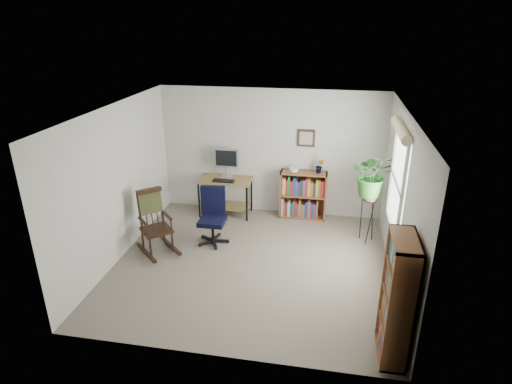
% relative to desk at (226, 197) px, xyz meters
% --- Properties ---
extents(floor, '(4.20, 4.00, 0.00)m').
position_rel_desk_xyz_m(floor, '(0.83, -1.70, -0.36)').
color(floor, slate).
rests_on(floor, ground).
extents(ceiling, '(4.20, 4.00, 0.00)m').
position_rel_desk_xyz_m(ceiling, '(0.83, -1.70, 2.04)').
color(ceiling, silver).
rests_on(ceiling, ground).
extents(wall_back, '(4.20, 0.00, 2.40)m').
position_rel_desk_xyz_m(wall_back, '(0.83, 0.30, 0.84)').
color(wall_back, beige).
rests_on(wall_back, ground).
extents(wall_front, '(4.20, 0.00, 2.40)m').
position_rel_desk_xyz_m(wall_front, '(0.83, -3.70, 0.84)').
color(wall_front, beige).
rests_on(wall_front, ground).
extents(wall_left, '(0.00, 4.00, 2.40)m').
position_rel_desk_xyz_m(wall_left, '(-1.27, -1.70, 0.84)').
color(wall_left, beige).
rests_on(wall_left, ground).
extents(wall_right, '(0.00, 4.00, 2.40)m').
position_rel_desk_xyz_m(wall_right, '(2.93, -1.70, 0.84)').
color(wall_right, beige).
rests_on(wall_right, ground).
extents(window, '(0.12, 1.20, 1.50)m').
position_rel_desk_xyz_m(window, '(2.89, -1.40, 1.04)').
color(window, silver).
rests_on(window, wall_right).
extents(desk, '(1.00, 0.55, 0.72)m').
position_rel_desk_xyz_m(desk, '(0.00, 0.00, 0.00)').
color(desk, olive).
rests_on(desk, floor).
extents(monitor, '(0.46, 0.16, 0.56)m').
position_rel_desk_xyz_m(monitor, '(0.00, 0.14, 0.64)').
color(monitor, '#AEAEB2').
rests_on(monitor, desk).
extents(keyboard, '(0.40, 0.15, 0.02)m').
position_rel_desk_xyz_m(keyboard, '(0.00, -0.12, 0.37)').
color(keyboard, black).
rests_on(keyboard, desk).
extents(office_chair, '(0.60, 0.60, 0.98)m').
position_rel_desk_xyz_m(office_chair, '(0.06, -1.17, 0.13)').
color(office_chair, black).
rests_on(office_chair, floor).
extents(rocking_chair, '(1.02, 1.05, 1.06)m').
position_rel_desk_xyz_m(rocking_chair, '(-0.75, -1.59, 0.17)').
color(rocking_chair, black).
rests_on(rocking_chair, floor).
extents(low_bookshelf, '(0.87, 0.29, 0.91)m').
position_rel_desk_xyz_m(low_bookshelf, '(1.48, 0.12, 0.10)').
color(low_bookshelf, brown).
rests_on(low_bookshelf, floor).
extents(tall_bookshelf, '(0.28, 0.65, 1.49)m').
position_rel_desk_xyz_m(tall_bookshelf, '(2.75, -3.30, 0.38)').
color(tall_bookshelf, brown).
rests_on(tall_bookshelf, floor).
extents(plant_stand, '(0.30, 0.30, 0.90)m').
position_rel_desk_xyz_m(plant_stand, '(2.63, -0.62, 0.09)').
color(plant_stand, black).
rests_on(plant_stand, floor).
extents(spider_plant, '(1.69, 1.88, 1.46)m').
position_rel_desk_xyz_m(spider_plant, '(2.63, -0.62, 1.20)').
color(spider_plant, '#276523').
rests_on(spider_plant, plant_stand).
extents(potted_plant_small, '(0.13, 0.24, 0.11)m').
position_rel_desk_xyz_m(potted_plant_small, '(1.76, 0.13, 0.61)').
color(potted_plant_small, '#276523').
rests_on(potted_plant_small, low_bookshelf).
extents(framed_picture, '(0.32, 0.04, 0.32)m').
position_rel_desk_xyz_m(framed_picture, '(1.48, 0.27, 1.16)').
color(framed_picture, black).
rests_on(framed_picture, wall_back).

